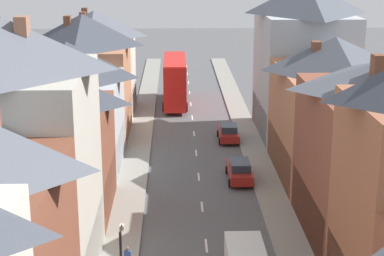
% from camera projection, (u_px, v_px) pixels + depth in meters
% --- Properties ---
extents(pavement_left, '(2.20, 104.00, 0.14)m').
position_uv_depth(pavement_left, '(135.00, 168.00, 51.97)').
color(pavement_left, gray).
rests_on(pavement_left, ground).
extents(pavement_right, '(2.20, 104.00, 0.14)m').
position_uv_depth(pavement_right, '(260.00, 167.00, 52.24)').
color(pavement_right, gray).
rests_on(pavement_right, ground).
extents(centre_line_dashes, '(0.14, 97.80, 0.01)m').
position_uv_depth(centre_line_dashes, '(199.00, 177.00, 50.20)').
color(centre_line_dashes, silver).
rests_on(centre_line_dashes, ground).
extents(terrace_row_left, '(8.00, 72.19, 14.19)m').
position_uv_depth(terrace_row_left, '(26.00, 158.00, 35.80)').
color(terrace_row_left, '#BCB7A8').
rests_on(terrace_row_left, ground).
extents(double_decker_bus_lead, '(2.74, 10.80, 5.30)m').
position_uv_depth(double_decker_bus_lead, '(175.00, 81.00, 72.16)').
color(double_decker_bus_lead, red).
rests_on(double_decker_bus_lead, ground).
extents(car_near_silver, '(1.90, 4.60, 1.63)m').
position_uv_depth(car_near_silver, '(240.00, 170.00, 49.20)').
color(car_near_silver, maroon).
rests_on(car_near_silver, ground).
extents(car_parked_right_a, '(1.90, 4.23, 1.59)m').
position_uv_depth(car_parked_right_a, '(228.00, 132.00, 59.26)').
color(car_parked_right_a, maroon).
rests_on(car_parked_right_a, ground).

